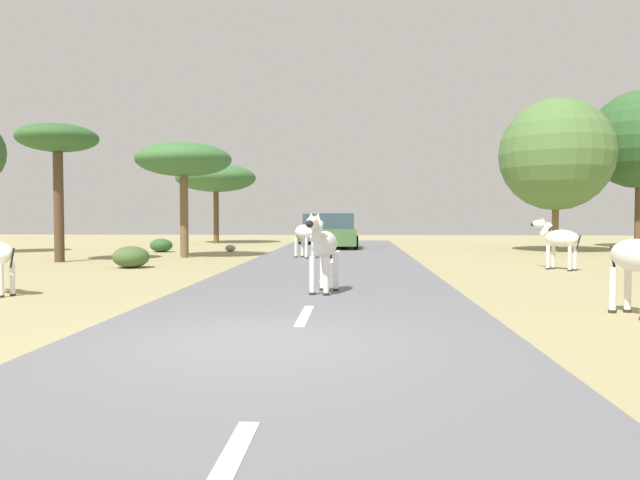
# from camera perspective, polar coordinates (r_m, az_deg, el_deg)

# --- Properties ---
(ground_plane) EXTENTS (90.00, 90.00, 0.00)m
(ground_plane) POSITION_cam_1_polar(r_m,az_deg,el_deg) (7.80, -6.30, -9.90)
(ground_plane) COLOR #998E60
(road) EXTENTS (6.00, 64.00, 0.05)m
(road) POSITION_cam_1_polar(r_m,az_deg,el_deg) (7.73, -2.74, -9.81)
(road) COLOR slate
(road) RESTS_ON ground_plane
(lane_markings) EXTENTS (0.16, 56.00, 0.01)m
(lane_markings) POSITION_cam_1_polar(r_m,az_deg,el_deg) (6.75, -3.67, -11.34)
(lane_markings) COLOR silver
(lane_markings) RESTS_ON road
(zebra_0) EXTENTS (0.71, 1.74, 1.67)m
(zebra_0) POSITION_cam_1_polar(r_m,az_deg,el_deg) (12.31, 0.29, -0.51)
(zebra_0) COLOR silver
(zebra_0) RESTS_ON road
(zebra_3) EXTENTS (1.25, 1.51, 1.65)m
(zebra_3) POSITION_cam_1_polar(r_m,az_deg,el_deg) (22.78, -1.38, 0.74)
(zebra_3) COLOR silver
(zebra_3) RESTS_ON road
(zebra_4) EXTENTS (1.26, 1.43, 1.60)m
(zebra_4) POSITION_cam_1_polar(r_m,az_deg,el_deg) (19.69, 21.78, 0.10)
(zebra_4) COLOR silver
(zebra_4) RESTS_ON ground_plane
(car_0) EXTENTS (2.20, 4.43, 1.74)m
(car_0) POSITION_cam_1_polar(r_m,az_deg,el_deg) (29.93, 1.57, 0.75)
(car_0) COLOR #476B38
(car_0) RESTS_ON road
(car_1) EXTENTS (2.28, 4.46, 1.74)m
(car_1) POSITION_cam_1_polar(r_m,az_deg,el_deg) (35.20, -0.01, 0.98)
(car_1) COLOR #476B38
(car_1) RESTS_ON road
(tree_1) EXTENTS (3.78, 3.78, 4.56)m
(tree_1) POSITION_cam_1_polar(r_m,az_deg,el_deg) (24.54, -12.85, 7.39)
(tree_1) COLOR brown
(tree_1) RESTS_ON ground_plane
(tree_2) EXTENTS (5.16, 5.16, 7.08)m
(tree_2) POSITION_cam_1_polar(r_m,az_deg,el_deg) (29.90, 21.58, 7.58)
(tree_2) COLOR brown
(tree_2) RESTS_ON ground_plane
(tree_3) EXTENTS (2.82, 2.82, 4.94)m
(tree_3) POSITION_cam_1_polar(r_m,az_deg,el_deg) (23.56, -23.71, 8.57)
(tree_3) COLOR #4C3823
(tree_3) RESTS_ON ground_plane
(tree_4) EXTENTS (4.87, 4.87, 4.84)m
(tree_4) POSITION_cam_1_polar(r_m,az_deg,el_deg) (37.20, -9.88, 5.82)
(tree_4) COLOR brown
(tree_4) RESTS_ON ground_plane
(tree_6) EXTENTS (4.95, 4.95, 8.02)m
(tree_6) POSITION_cam_1_polar(r_m,az_deg,el_deg) (34.83, 28.15, 8.42)
(tree_6) COLOR brown
(tree_6) RESTS_ON ground_plane
(bush_0) EXTENTS (1.16, 1.04, 0.69)m
(bush_0) POSITION_cam_1_polar(r_m,az_deg,el_deg) (19.97, -17.55, -1.55)
(bush_0) COLOR #425B2D
(bush_0) RESTS_ON ground_plane
(bush_1) EXTENTS (1.02, 0.92, 0.61)m
(bush_1) POSITION_cam_1_polar(r_m,az_deg,el_deg) (28.43, -14.88, -0.50)
(bush_1) COLOR #2D5628
(bush_1) RESTS_ON ground_plane
(rock_0) EXTENTS (0.49, 0.43, 0.31)m
(rock_0) POSITION_cam_1_polar(r_m,az_deg,el_deg) (28.21, -8.53, -0.77)
(rock_0) COLOR gray
(rock_0) RESTS_ON ground_plane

